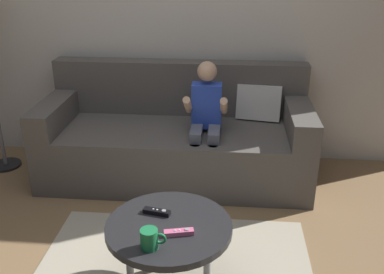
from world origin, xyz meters
name	(u,v)px	position (x,y,z in m)	size (l,w,h in m)	color
wall_back	(170,4)	(0.00, 1.70, 1.25)	(4.24, 0.05, 2.50)	beige
couch	(177,139)	(0.09, 1.31, 0.30)	(1.98, 0.80, 0.83)	#56514C
person_seated_on_couch	(206,119)	(0.32, 1.13, 0.53)	(0.30, 0.37, 0.93)	slate
coffee_table	(169,230)	(0.20, 0.02, 0.37)	(0.62, 0.62, 0.41)	#232326
game_remote_pink_near_edge	(179,232)	(0.26, -0.06, 0.42)	(0.14, 0.07, 0.03)	pink
game_remote_black_center	(157,212)	(0.13, 0.11, 0.42)	(0.14, 0.06, 0.03)	black
coffee_mug	(150,239)	(0.14, -0.17, 0.46)	(0.12, 0.08, 0.09)	#1E7F47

